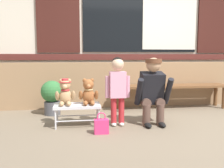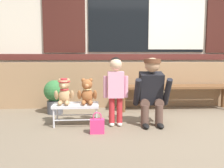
% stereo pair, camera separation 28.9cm
% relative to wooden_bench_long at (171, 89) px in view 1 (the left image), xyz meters
% --- Properties ---
extents(ground_plane, '(60.00, 60.00, 0.00)m').
position_rel_wooden_bench_long_xyz_m(ground_plane, '(-0.39, -1.06, -0.37)').
color(ground_plane, '#756651').
extents(brick_low_wall, '(7.93, 0.25, 0.85)m').
position_rel_wooden_bench_long_xyz_m(brick_low_wall, '(-0.39, 0.37, 0.05)').
color(brick_low_wall, '#997551').
rests_on(brick_low_wall, ground).
extents(shop_facade, '(8.09, 0.26, 3.33)m').
position_rel_wooden_bench_long_xyz_m(shop_facade, '(-0.39, 0.88, 1.30)').
color(shop_facade, beige).
rests_on(shop_facade, ground).
extents(wooden_bench_long, '(2.10, 0.40, 0.44)m').
position_rel_wooden_bench_long_xyz_m(wooden_bench_long, '(0.00, 0.00, 0.00)').
color(wooden_bench_long, brown).
rests_on(wooden_bench_long, ground).
extents(small_display_bench, '(0.64, 0.36, 0.30)m').
position_rel_wooden_bench_long_xyz_m(small_display_bench, '(-1.73, -0.88, -0.11)').
color(small_display_bench, silver).
rests_on(small_display_bench, ground).
extents(teddy_bear_with_hat, '(0.28, 0.27, 0.36)m').
position_rel_wooden_bench_long_xyz_m(teddy_bear_with_hat, '(-1.89, -0.88, 0.10)').
color(teddy_bear_with_hat, tan).
rests_on(teddy_bear_with_hat, small_display_bench).
extents(teddy_bear_plain, '(0.28, 0.26, 0.36)m').
position_rel_wooden_bench_long_xyz_m(teddy_bear_plain, '(-1.57, -0.88, 0.09)').
color(teddy_bear_plain, '#93562D').
rests_on(teddy_bear_plain, small_display_bench).
extents(child_standing, '(0.35, 0.18, 0.96)m').
position_rel_wooden_bench_long_xyz_m(child_standing, '(-1.17, -0.97, 0.22)').
color(child_standing, '#B7282D').
rests_on(child_standing, ground).
extents(adult_crouching, '(0.50, 0.49, 0.95)m').
position_rel_wooden_bench_long_xyz_m(adult_crouching, '(-0.66, -0.95, 0.11)').
color(adult_crouching, brown).
rests_on(adult_crouching, ground).
extents(handbag_on_ground, '(0.18, 0.11, 0.27)m').
position_rel_wooden_bench_long_xyz_m(handbag_on_ground, '(-1.43, -1.29, -0.28)').
color(handbag_on_ground, '#E53370').
rests_on(handbag_on_ground, ground).
extents(potted_plant, '(0.36, 0.36, 0.57)m').
position_rel_wooden_bench_long_xyz_m(potted_plant, '(-2.14, -0.18, -0.05)').
color(potted_plant, '#4C4C51').
rests_on(potted_plant, ground).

